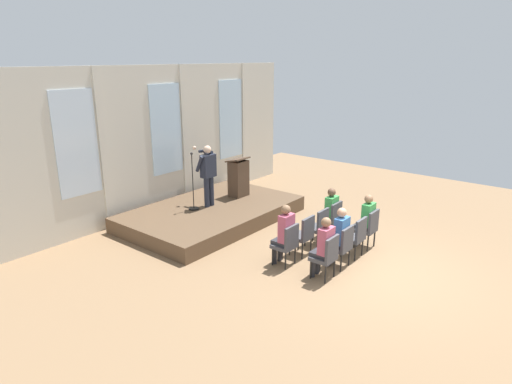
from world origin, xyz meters
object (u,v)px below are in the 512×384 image
chair_r0_c3 (332,218)px  audience_r1_c0 (324,245)px  chair_r0_c2 (318,225)px  speaker (208,171)px  chair_r1_c3 (369,227)px  chair_r0_c0 (287,243)px  chair_r1_c2 (356,235)px  mic_stand (193,197)px  audience_r1_c1 (339,234)px  chair_r0_c1 (304,233)px  audience_r1_c3 (366,218)px  lectern (238,178)px  chair_r1_c0 (327,255)px  chair_r1_c1 (342,244)px  audience_r0_c0 (284,232)px  audience_r0_c3 (329,210)px

chair_r0_c3 → audience_r1_c0: size_ratio=0.71×
chair_r0_c2 → chair_r0_c3: (0.65, 0.00, 0.00)m
chair_r0_c2 → speaker: bearing=95.8°
speaker → chair_r1_c3: (0.98, -4.23, -0.85)m
chair_r0_c3 → chair_r1_c3: 0.96m
chair_r0_c0 → chair_r1_c2: size_ratio=1.00×
mic_stand → audience_r1_c0: (-0.51, -4.28, -0.01)m
chair_r1_c2 → audience_r1_c1: bearing=172.9°
chair_r0_c1 → audience_r1_c1: audience_r1_c1 is taller
chair_r1_c3 → audience_r1_c3: size_ratio=0.72×
speaker → chair_r1_c2: size_ratio=1.78×
speaker → lectern: (1.20, -0.04, -0.42)m
speaker → chair_r1_c0: (-0.96, -4.23, -0.85)m
chair_r1_c2 → chair_r1_c1: bearing=180.0°
chair_r0_c0 → chair_r1_c2: (1.29, -0.96, 0.00)m
mic_stand → chair_r1_c1: mic_stand is taller
chair_r0_c0 → audience_r1_c0: size_ratio=0.71×
chair_r0_c2 → chair_r1_c0: bearing=-143.4°
chair_r0_c0 → chair_r1_c3: same height
chair_r1_c0 → audience_r1_c3: bearing=2.4°
audience_r1_c0 → audience_r1_c3: bearing=0.0°
speaker → chair_r1_c3: 4.43m
chair_r0_c2 → audience_r1_c1: 1.11m
chair_r0_c3 → chair_r1_c0: size_ratio=1.00×
chair_r0_c3 → chair_r1_c2: 1.16m
chair_r0_c1 → audience_r1_c0: (-0.65, -0.88, 0.20)m
speaker → lectern: bearing=-2.0°
chair_r0_c1 → chair_r1_c0: bearing=-123.9°
chair_r1_c0 → audience_r1_c1: (0.65, 0.08, 0.21)m
chair_r1_c2 → audience_r1_c3: bearing=7.2°
audience_r0_c0 → chair_r1_c3: 2.21m
speaker → chair_r1_c2: bearing=-85.5°
speaker → chair_r0_c2: 3.40m
chair_r1_c1 → chair_r0_c1: bearing=90.0°
chair_r1_c0 → chair_r0_c0: bearing=90.0°
chair_r0_c1 → chair_r0_c2: 0.65m
chair_r0_c3 → mic_stand: bearing=112.8°
audience_r1_c1 → lectern: bearing=69.7°
chair_r0_c2 → audience_r0_c3: (0.65, 0.08, 0.18)m
lectern → audience_r1_c0: bearing=-117.8°
chair_r1_c1 → audience_r0_c3: bearing=38.9°
speaker → audience_r0_c3: bearing=-73.0°
audience_r0_c0 → chair_r1_c0: audience_r0_c0 is taller
chair_r1_c0 → audience_r0_c3: bearing=28.3°
chair_r1_c1 → chair_r0_c0: bearing=123.9°
chair_r0_c3 → audience_r1_c1: audience_r1_c1 is taller
chair_r0_c3 → chair_r1_c1: same height
chair_r0_c2 → audience_r1_c3: (0.65, -0.88, 0.19)m
lectern → chair_r1_c1: size_ratio=1.23×
chair_r1_c3 → audience_r1_c0: bearing=177.6°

